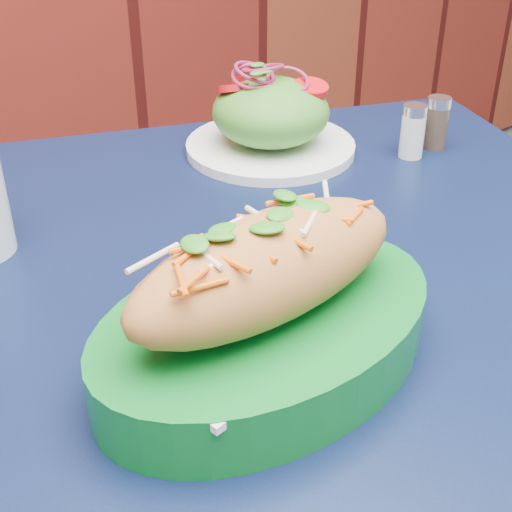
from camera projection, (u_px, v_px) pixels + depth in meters
cafe_table at (275, 351)px, 0.69m from camera, size 1.04×1.04×0.75m
banh_mi_basket at (267, 309)px, 0.52m from camera, size 0.29×0.19×0.13m
salad_plate at (271, 119)px, 0.87m from camera, size 0.21×0.21×0.11m
salt_shaker at (413, 131)px, 0.86m from camera, size 0.03×0.03×0.07m
pepper_shaker at (437, 123)px, 0.89m from camera, size 0.03×0.03×0.07m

